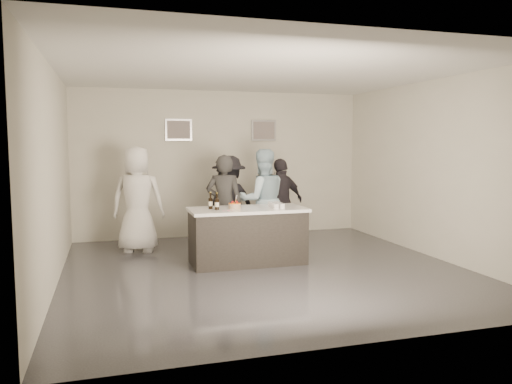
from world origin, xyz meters
TOP-DOWN VIEW (x-y plane):
  - floor at (0.00, 0.00)m, footprint 6.00×6.00m
  - ceiling at (0.00, 0.00)m, footprint 6.00×6.00m
  - wall_back at (0.00, 3.00)m, footprint 6.00×0.04m
  - wall_front at (0.00, -3.00)m, footprint 6.00×0.04m
  - wall_left at (-3.00, 0.00)m, footprint 0.04×6.00m
  - wall_right at (3.00, 0.00)m, footprint 0.04×6.00m
  - picture_left at (-0.90, 2.97)m, footprint 0.54×0.04m
  - picture_right at (0.90, 2.97)m, footprint 0.54×0.04m
  - bar_counter at (-0.16, 0.45)m, footprint 1.86×0.86m
  - cake at (-0.37, 0.45)m, footprint 0.20×0.20m
  - beer_bottle_a at (-0.74, 0.52)m, footprint 0.07×0.07m
  - beer_bottle_b at (-0.67, 0.38)m, footprint 0.07×0.07m
  - tumbler_cluster at (0.31, 0.41)m, footprint 0.19×0.40m
  - candles at (-0.54, 0.21)m, footprint 0.24×0.08m
  - person_main_black at (-0.37, 1.17)m, footprint 0.74×0.62m
  - person_main_blue at (0.36, 1.30)m, footprint 0.90×0.71m
  - person_guest_left at (-1.80, 1.84)m, footprint 1.04×0.80m
  - person_guest_right at (0.86, 1.71)m, footprint 1.04×0.68m
  - person_guest_back at (-0.15, 1.78)m, footprint 1.24×0.93m

SIDE VIEW (x-z plane):
  - floor at x=0.00m, z-range 0.00..0.00m
  - bar_counter at x=-0.16m, z-range 0.00..0.90m
  - person_guest_right at x=0.86m, z-range 0.00..1.65m
  - person_guest_back at x=-0.15m, z-range 0.00..1.70m
  - person_main_black at x=-0.37m, z-range 0.00..1.74m
  - candles at x=-0.54m, z-range 0.90..0.91m
  - person_main_blue at x=0.36m, z-range 0.00..1.83m
  - cake at x=-0.37m, z-range 0.90..0.98m
  - tumbler_cluster at x=0.31m, z-range 0.90..0.98m
  - person_guest_left at x=-1.80m, z-range 0.00..1.89m
  - beer_bottle_a at x=-0.74m, z-range 0.90..1.16m
  - beer_bottle_b at x=-0.67m, z-range 0.90..1.16m
  - wall_back at x=0.00m, z-range 0.00..3.00m
  - wall_front at x=0.00m, z-range 0.00..3.00m
  - wall_left at x=-3.00m, z-range 0.00..3.00m
  - wall_right at x=3.00m, z-range 0.00..3.00m
  - picture_left at x=-0.90m, z-range 1.98..2.42m
  - picture_right at x=0.90m, z-range 1.98..2.42m
  - ceiling at x=0.00m, z-range 3.00..3.00m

